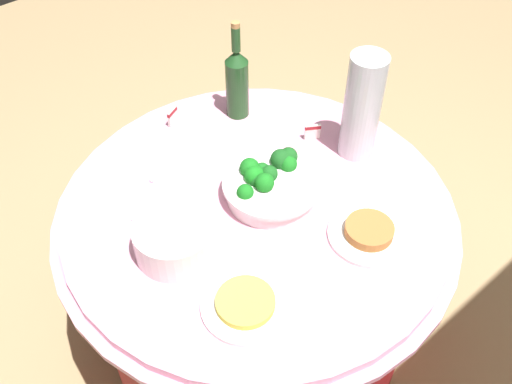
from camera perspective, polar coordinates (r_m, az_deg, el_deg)
ground_plane at (r=2.26m, az=0.00°, el=-13.97°), size 6.00×6.00×0.00m
buffet_table at (r=1.94m, az=0.00°, el=-8.48°), size 1.16×1.16×0.74m
broccoli_bowl at (r=1.65m, az=1.37°, el=0.82°), size 0.28×0.28×0.11m
plate_stack at (r=1.53m, az=-8.01°, el=-4.59°), size 0.21×0.21×0.10m
wine_bottle at (r=1.88m, az=-1.86°, el=10.78°), size 0.07×0.07×0.34m
decorative_fruit_vase at (r=1.75m, az=10.24°, el=7.63°), size 0.11×0.11×0.34m
serving_tongs at (r=1.70m, az=-10.70°, el=-0.60°), size 0.15×0.14×0.01m
food_plate_peanuts at (r=1.60m, az=10.94°, el=-3.91°), size 0.22×0.22×0.04m
food_plate_fried_egg at (r=1.44m, az=-1.04°, el=-10.88°), size 0.22×0.22×0.03m
label_placard_front at (r=1.85m, az=5.54°, el=5.94°), size 0.05×0.03×0.05m
label_placard_mid at (r=1.92m, az=-8.15°, el=7.41°), size 0.05×0.03×0.05m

